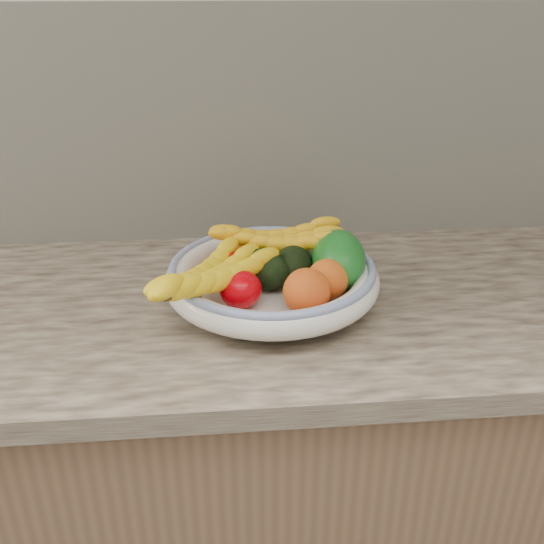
{
  "coord_description": "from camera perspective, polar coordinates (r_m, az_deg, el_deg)",
  "views": [
    {
      "loc": [
        -0.09,
        0.68,
        1.44
      ],
      "look_at": [
        0.0,
        1.66,
        0.96
      ],
      "focal_mm": 40.0,
      "sensor_mm": 36.0,
      "label": 1
    }
  ],
  "objects": [
    {
      "name": "peach_right",
      "position": [
        1.06,
        5.24,
        -0.7
      ],
      "size": [
        0.09,
        0.09,
        0.07
      ],
      "primitive_type": "ellipsoid",
      "rotation": [
        0.0,
        0.0,
        -0.22
      ],
      "color": "orange",
      "rests_on": "fruit_bowl"
    },
    {
      "name": "clementine_back_left",
      "position": [
        1.18,
        -2.41,
        1.51
      ],
      "size": [
        0.07,
        0.07,
        0.05
      ],
      "primitive_type": "ellipsoid",
      "rotation": [
        0.0,
        0.0,
        -0.4
      ],
      "color": "#FF5305",
      "rests_on": "fruit_bowl"
    },
    {
      "name": "clementine_back_right",
      "position": [
        1.2,
        1.55,
        2.04
      ],
      "size": [
        0.06,
        0.06,
        0.04
      ],
      "primitive_type": "ellipsoid",
      "rotation": [
        0.0,
        0.0,
        -0.42
      ],
      "color": "orange",
      "rests_on": "fruit_bowl"
    },
    {
      "name": "banana_bunch_back",
      "position": [
        1.15,
        0.43,
        2.81
      ],
      "size": [
        0.27,
        0.12,
        0.08
      ],
      "primitive_type": null,
      "rotation": [
        0.0,
        0.0,
        -0.06
      ],
      "color": "#EEB213",
      "rests_on": "fruit_bowl"
    },
    {
      "name": "green_mango",
      "position": [
        1.11,
        6.24,
        1.15
      ],
      "size": [
        0.13,
        0.15,
        0.13
      ],
      "primitive_type": "ellipsoid",
      "rotation": [
        0.0,
        0.31,
        -0.02
      ],
      "color": "#105816",
      "rests_on": "fruit_bowl"
    },
    {
      "name": "tomato_near_left",
      "position": [
        1.03,
        -2.96,
        -1.63
      ],
      "size": [
        0.09,
        0.09,
        0.07
      ],
      "primitive_type": "ellipsoid",
      "rotation": [
        0.0,
        0.0,
        0.2
      ],
      "color": "#C70009",
      "rests_on": "fruit_bowl"
    },
    {
      "name": "kitchen_counter",
      "position": [
        1.41,
        -0.1,
        -18.04
      ],
      "size": [
        2.44,
        0.66,
        1.4
      ],
      "color": "brown",
      "rests_on": "ground"
    },
    {
      "name": "avocado_right",
      "position": [
        1.12,
        2.05,
        0.72
      ],
      "size": [
        0.08,
        0.11,
        0.07
      ],
      "primitive_type": "ellipsoid",
      "rotation": [
        0.0,
        0.0,
        -0.16
      ],
      "color": "black",
      "rests_on": "fruit_bowl"
    },
    {
      "name": "banana_bunch_front",
      "position": [
        1.02,
        -5.89,
        -0.77
      ],
      "size": [
        0.28,
        0.31,
        0.08
      ],
      "primitive_type": null,
      "rotation": [
        0.0,
        0.0,
        0.9
      ],
      "color": "yellow",
      "rests_on": "fruit_bowl"
    },
    {
      "name": "peach_front",
      "position": [
        1.02,
        3.28,
        -1.86
      ],
      "size": [
        0.08,
        0.08,
        0.08
      ],
      "primitive_type": "ellipsoid",
      "rotation": [
        0.0,
        0.0,
        -0.01
      ],
      "color": "orange",
      "rests_on": "fruit_bowl"
    },
    {
      "name": "fruit_bowl",
      "position": [
        1.1,
        0.0,
        -0.54
      ],
      "size": [
        0.39,
        0.39,
        0.08
      ],
      "color": "silver",
      "rests_on": "kitchen_counter"
    },
    {
      "name": "tomato_left",
      "position": [
        1.11,
        -4.34,
        0.38
      ],
      "size": [
        0.08,
        0.08,
        0.06
      ],
      "primitive_type": "ellipsoid",
      "rotation": [
        0.0,
        0.0,
        0.12
      ],
      "color": "#C10A06",
      "rests_on": "fruit_bowl"
    },
    {
      "name": "avocado_center",
      "position": [
        1.1,
        -0.75,
        0.24
      ],
      "size": [
        0.12,
        0.13,
        0.07
      ],
      "primitive_type": "ellipsoid",
      "rotation": [
        0.0,
        0.0,
        0.68
      ],
      "color": "black",
      "rests_on": "fruit_bowl"
    }
  ]
}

